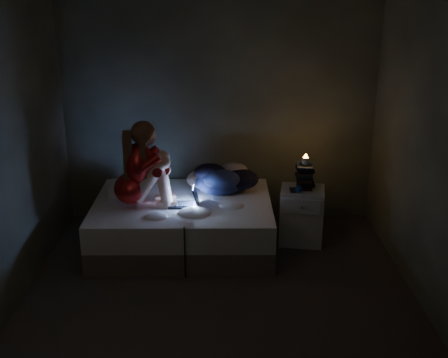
{
  "coord_description": "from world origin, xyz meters",
  "views": [
    {
      "loc": [
        0.02,
        -4.46,
        2.74
      ],
      "look_at": [
        0.05,
        1.0,
        0.8
      ],
      "focal_mm": 45.03,
      "sensor_mm": 36.0,
      "label": 1
    }
  ],
  "objects_px": {
    "woman": "(131,164)",
    "laptop": "(183,196)",
    "candle": "(305,163)",
    "phone": "(294,191)",
    "nightstand": "(301,215)",
    "bed": "(183,223)"
  },
  "relations": [
    {
      "from": "laptop",
      "to": "phone",
      "type": "bearing_deg",
      "value": 8.19
    },
    {
      "from": "woman",
      "to": "nightstand",
      "type": "relative_size",
      "value": 1.47
    },
    {
      "from": "bed",
      "to": "phone",
      "type": "bearing_deg",
      "value": 1.65
    },
    {
      "from": "bed",
      "to": "laptop",
      "type": "height_order",
      "value": "laptop"
    },
    {
      "from": "nightstand",
      "to": "candle",
      "type": "distance_m",
      "value": 0.59
    },
    {
      "from": "laptop",
      "to": "nightstand",
      "type": "bearing_deg",
      "value": 10.08
    },
    {
      "from": "laptop",
      "to": "phone",
      "type": "height_order",
      "value": "laptop"
    },
    {
      "from": "woman",
      "to": "candle",
      "type": "bearing_deg",
      "value": 0.83
    },
    {
      "from": "laptop",
      "to": "bed",
      "type": "bearing_deg",
      "value": 96.59
    },
    {
      "from": "candle",
      "to": "phone",
      "type": "distance_m",
      "value": 0.32
    },
    {
      "from": "laptop",
      "to": "candle",
      "type": "relative_size",
      "value": 3.87
    },
    {
      "from": "bed",
      "to": "nightstand",
      "type": "distance_m",
      "value": 1.29
    },
    {
      "from": "woman",
      "to": "laptop",
      "type": "relative_size",
      "value": 2.93
    },
    {
      "from": "candle",
      "to": "laptop",
      "type": "bearing_deg",
      "value": -168.17
    },
    {
      "from": "bed",
      "to": "candle",
      "type": "distance_m",
      "value": 1.47
    },
    {
      "from": "laptop",
      "to": "candle",
      "type": "bearing_deg",
      "value": 11.97
    },
    {
      "from": "woman",
      "to": "nightstand",
      "type": "height_order",
      "value": "woman"
    },
    {
      "from": "bed",
      "to": "candle",
      "type": "bearing_deg",
      "value": 6.1
    },
    {
      "from": "candle",
      "to": "nightstand",
      "type": "bearing_deg",
      "value": -115.09
    },
    {
      "from": "bed",
      "to": "phone",
      "type": "relative_size",
      "value": 13.41
    },
    {
      "from": "laptop",
      "to": "phone",
      "type": "distance_m",
      "value": 1.18
    },
    {
      "from": "candle",
      "to": "bed",
      "type": "bearing_deg",
      "value": -173.9
    }
  ]
}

